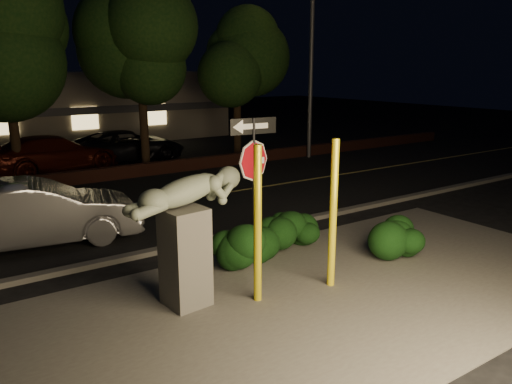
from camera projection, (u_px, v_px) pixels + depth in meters
ground at (110, 188)px, 18.06m from camera, size 90.00×90.00×0.00m
patio at (303, 302)px, 9.21m from camera, size 14.00×6.00×0.02m
road at (141, 206)px, 15.65m from camera, size 80.00×8.00×0.01m
lane_marking at (141, 206)px, 15.64m from camera, size 80.00×0.12×0.00m
curb at (203, 241)px, 12.34m from camera, size 80.00×0.25×0.12m
brick_wall at (99, 175)px, 19.05m from camera, size 40.00×0.35×0.50m
parking_lot at (63, 159)px, 23.69m from camera, size 40.00×12.00×0.01m
building at (26, 106)px, 29.63m from camera, size 22.00×10.20×4.00m
tree_far_b at (1, 15)px, 17.81m from camera, size 5.20×5.20×8.41m
tree_far_c at (139, 32)px, 20.30m from camera, size 4.80×4.80×7.84m
tree_far_d at (237, 42)px, 23.48m from camera, size 4.40×4.40×7.42m
yellow_pole_left at (258, 226)px, 8.96m from camera, size 0.15×0.15×2.94m
yellow_pole_right at (333, 215)px, 9.61m from camera, size 0.15×0.15×2.95m
signpost at (254, 161)px, 10.71m from camera, size 1.08×0.16×3.20m
sculpture at (186, 225)px, 8.82m from camera, size 2.31×0.84×2.46m
hedge_center at (249, 240)px, 10.99m from camera, size 2.28×1.56×1.09m
hedge_right at (290, 225)px, 11.95m from camera, size 1.70×0.92×1.11m
hedge_far_right at (391, 235)px, 11.28m from camera, size 1.79×1.35×1.11m
streetlight at (308, 33)px, 22.76m from camera, size 1.46×0.42×9.67m
silver_sedan at (35, 213)px, 12.05m from camera, size 5.07×2.37×1.61m
parked_car_darkred at (54, 154)px, 20.66m from camera, size 5.61×3.08×1.54m
parked_car_dark at (128, 146)px, 23.07m from camera, size 5.30×2.64×1.44m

